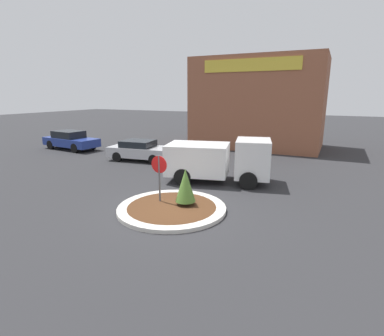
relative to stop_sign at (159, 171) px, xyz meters
The scene contains 8 objects.
ground_plane 1.59m from the stop_sign, 23.54° to the right, with size 120.00×120.00×0.00m, color #2D2D30.
traffic_island 1.53m from the stop_sign, 23.54° to the right, with size 4.14×4.14×0.15m.
stop_sign is the anchor object (origin of this frame).
island_shrub 1.19m from the stop_sign, ahead, with size 0.78×0.78×1.42m.
utility_truck 4.18m from the stop_sign, 77.49° to the left, with size 5.42×3.31×2.19m.
storefront_building 15.74m from the stop_sign, 90.04° to the left, with size 10.18×6.07×7.17m.
parked_sedan_blue 15.01m from the stop_sign, 150.10° to the left, with size 4.94×2.29×1.47m.
parked_sedan_silver 8.59m from the stop_sign, 130.38° to the left, with size 4.44×2.40×1.34m.
Camera 1 is at (5.38, -9.31, 4.31)m, focal length 28.00 mm.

